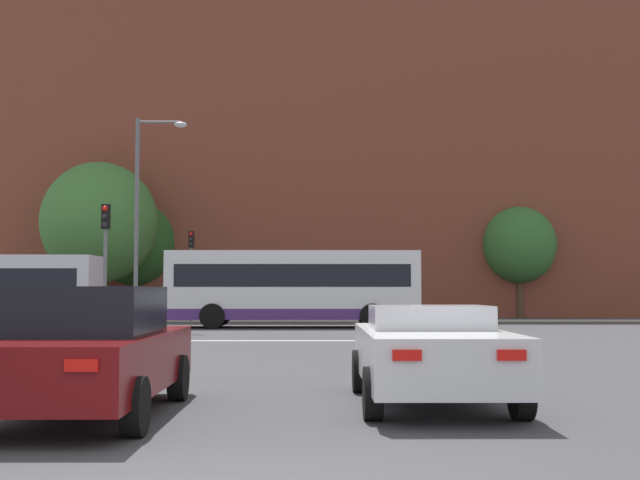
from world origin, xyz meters
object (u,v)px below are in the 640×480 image
object	(u,v)px
traffic_light_near_left	(105,248)
bus_crossing_lead	(293,287)
traffic_light_far_left	(191,261)
street_lamp_junction	(144,202)
car_saloon_left	(85,351)
pedestrian_waiting	(163,301)
car_roadster_right	(431,353)

from	to	relation	value
traffic_light_near_left	bus_crossing_lead	bearing A→B (deg)	51.45
traffic_light_far_left	traffic_light_near_left	bearing A→B (deg)	-93.06
bus_crossing_lead	street_lamp_junction	world-z (taller)	street_lamp_junction
car_saloon_left	pedestrian_waiting	bearing A→B (deg)	98.68
traffic_light_far_left	street_lamp_junction	xyz separation A→B (m)	(-0.55, -8.21, 1.96)
car_roadster_right	bus_crossing_lead	bearing A→B (deg)	96.27
bus_crossing_lead	traffic_light_near_left	world-z (taller)	traffic_light_near_left
pedestrian_waiting	traffic_light_far_left	bearing A→B (deg)	-156.94
car_roadster_right	traffic_light_far_left	world-z (taller)	traffic_light_far_left
car_roadster_right	pedestrian_waiting	world-z (taller)	pedestrian_waiting
traffic_light_far_left	car_roadster_right	bearing A→B (deg)	-74.79
street_lamp_junction	pedestrian_waiting	world-z (taller)	street_lamp_junction
car_saloon_left	street_lamp_junction	size ratio (longest dim) A/B	0.55
car_saloon_left	traffic_light_near_left	distance (m)	16.26
car_saloon_left	car_roadster_right	distance (m)	4.53
car_saloon_left	pedestrian_waiting	world-z (taller)	pedestrian_waiting
bus_crossing_lead	traffic_light_far_left	xyz separation A→B (m)	(-5.11, 5.92, 1.27)
bus_crossing_lead	street_lamp_junction	bearing A→B (deg)	112.00
street_lamp_junction	traffic_light_far_left	bearing A→B (deg)	86.20
traffic_light_near_left	traffic_light_far_left	size ratio (longest dim) A/B	0.98
traffic_light_far_left	bus_crossing_lead	bearing A→B (deg)	-49.17
bus_crossing_lead	traffic_light_far_left	bearing A→B (deg)	40.83
street_lamp_junction	pedestrian_waiting	distance (m)	9.79
traffic_light_near_left	traffic_light_far_left	world-z (taller)	traffic_light_far_left
pedestrian_waiting	traffic_light_near_left	bearing A→B (deg)	142.10
bus_crossing_lead	pedestrian_waiting	distance (m)	9.39
traffic_light_far_left	street_lamp_junction	distance (m)	8.45
car_roadster_right	pedestrian_waiting	distance (m)	30.01
bus_crossing_lead	traffic_light_near_left	distance (m)	9.42
car_roadster_right	traffic_light_near_left	xyz separation A→B (m)	(-8.29, 14.65, 2.18)
bus_crossing_lead	traffic_light_far_left	world-z (taller)	traffic_light_far_left
car_saloon_left	traffic_light_far_left	size ratio (longest dim) A/B	1.03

